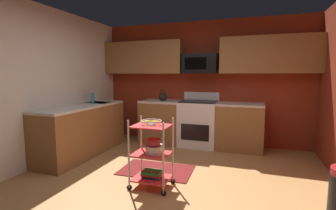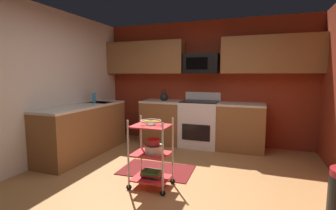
{
  "view_description": "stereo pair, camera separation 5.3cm",
  "coord_description": "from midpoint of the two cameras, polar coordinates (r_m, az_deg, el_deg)",
  "views": [
    {
      "loc": [
        1.07,
        -2.91,
        1.48
      ],
      "look_at": [
        -0.09,
        0.4,
        1.05
      ],
      "focal_mm": 26.66,
      "sensor_mm": 36.0,
      "label": 1
    },
    {
      "loc": [
        1.12,
        -2.89,
        1.48
      ],
      "look_at": [
        -0.09,
        0.4,
        1.05
      ],
      "focal_mm": 26.66,
      "sensor_mm": 36.0,
      "label": 2
    }
  ],
  "objects": [
    {
      "name": "floor",
      "position": [
        3.45,
        -1.32,
        -18.81
      ],
      "size": [
        4.4,
        4.8,
        0.04
      ],
      "primitive_type": "cube",
      "color": "#A87542",
      "rests_on": "ground"
    },
    {
      "name": "wall_back",
      "position": [
        5.45,
        7.67,
        5.04
      ],
      "size": [
        4.52,
        0.06,
        2.6
      ],
      "primitive_type": "cube",
      "color": "maroon",
      "rests_on": "ground"
    },
    {
      "name": "wall_left",
      "position": [
        4.42,
        -29.68,
        3.75
      ],
      "size": [
        0.06,
        4.8,
        2.6
      ],
      "primitive_type": "cube",
      "color": "silver",
      "rests_on": "ground"
    },
    {
      "name": "counter_run",
      "position": [
        4.95,
        -4.21,
        -4.86
      ],
      "size": [
        3.46,
        2.55,
        0.92
      ],
      "color": "brown",
      "rests_on": "ground"
    },
    {
      "name": "oven_range",
      "position": [
        5.22,
        6.68,
        -4.11
      ],
      "size": [
        0.76,
        0.65,
        1.1
      ],
      "color": "white",
      "rests_on": "ground"
    },
    {
      "name": "upper_cabinets",
      "position": [
        5.27,
        7.36,
        10.97
      ],
      "size": [
        4.4,
        0.33,
        0.7
      ],
      "color": "brown"
    },
    {
      "name": "microwave",
      "position": [
        5.23,
        7.12,
        9.35
      ],
      "size": [
        0.7,
        0.39,
        0.4
      ],
      "color": "black"
    },
    {
      "name": "rolling_cart",
      "position": [
        3.32,
        -4.26,
        -11.08
      ],
      "size": [
        0.54,
        0.39,
        0.91
      ],
      "color": "silver",
      "rests_on": "ground"
    },
    {
      "name": "fruit_bowl",
      "position": [
        3.21,
        -4.33,
        -3.86
      ],
      "size": [
        0.27,
        0.27,
        0.07
      ],
      "color": "silver",
      "rests_on": "rolling_cart"
    },
    {
      "name": "mixing_bowl_large",
      "position": [
        3.28,
        -3.53,
        -10.05
      ],
      "size": [
        0.25,
        0.25,
        0.11
      ],
      "color": "silver",
      "rests_on": "rolling_cart"
    },
    {
      "name": "mixing_bowl_small",
      "position": [
        3.24,
        -3.77,
        -8.43
      ],
      "size": [
        0.18,
        0.18,
        0.08
      ],
      "color": "maroon",
      "rests_on": "rolling_cart"
    },
    {
      "name": "book_stack",
      "position": [
        3.41,
        -4.22,
        -15.44
      ],
      "size": [
        0.26,
        0.18,
        0.09
      ],
      "color": "#1E4C8C",
      "rests_on": "rolling_cart"
    },
    {
      "name": "kettle",
      "position": [
        5.37,
        -1.46,
        1.83
      ],
      "size": [
        0.21,
        0.18,
        0.26
      ],
      "color": "black",
      "rests_on": "counter_run"
    },
    {
      "name": "dish_soap_bottle",
      "position": [
        5.14,
        -17.12,
        1.55
      ],
      "size": [
        0.06,
        0.06,
        0.2
      ],
      "primitive_type": "cylinder",
      "color": "#2D8CBF",
      "rests_on": "counter_run"
    },
    {
      "name": "floor_rug",
      "position": [
        4.0,
        -3.06,
        -14.62
      ],
      "size": [
        1.13,
        0.75,
        0.01
      ],
      "primitive_type": "cube",
      "rotation": [
        0.0,
        0.0,
        0.04
      ],
      "color": "maroon",
      "rests_on": "ground"
    }
  ]
}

